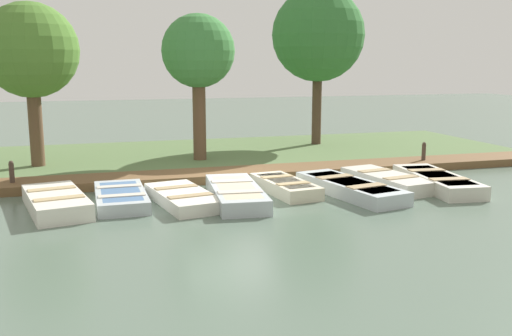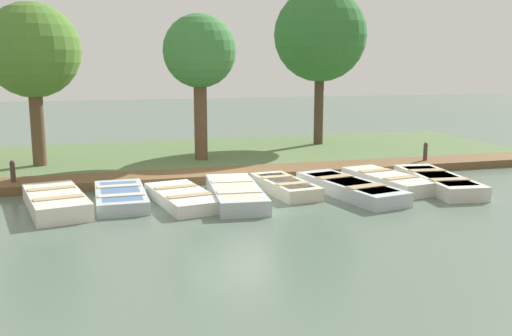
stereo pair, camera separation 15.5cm
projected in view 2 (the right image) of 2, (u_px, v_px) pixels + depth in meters
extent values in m
plane|color=#566B5B|center=(230.00, 188.00, 15.95)|extent=(80.00, 80.00, 0.00)
cube|color=#567042|center=(199.00, 157.00, 20.66)|extent=(8.00, 24.00, 0.20)
cube|color=brown|center=(220.00, 175.00, 17.21)|extent=(1.45, 23.40, 0.25)
cube|color=silver|center=(56.00, 202.00, 13.58)|extent=(3.13, 1.77, 0.41)
cube|color=#994C33|center=(55.00, 194.00, 13.55)|extent=(2.56, 1.40, 0.03)
cube|color=tan|center=(59.00, 198.00, 13.05)|extent=(0.51, 1.15, 0.03)
cube|color=tan|center=(52.00, 188.00, 14.03)|extent=(0.51, 1.15, 0.03)
cube|color=#B2BCC1|center=(121.00, 197.00, 14.26)|extent=(2.85, 1.22, 0.31)
cube|color=#4C709E|center=(120.00, 191.00, 14.23)|extent=(2.34, 0.96, 0.03)
cube|color=beige|center=(122.00, 195.00, 13.72)|extent=(0.29, 1.11, 0.03)
cube|color=beige|center=(119.00, 186.00, 14.74)|extent=(0.29, 1.11, 0.03)
cube|color=silver|center=(183.00, 197.00, 14.21)|extent=(2.99, 1.66, 0.31)
cube|color=#6B7F51|center=(183.00, 192.00, 14.18)|extent=(2.44, 1.31, 0.02)
cube|color=tan|center=(190.00, 195.00, 13.70)|extent=(0.47, 1.12, 0.03)
cube|color=tan|center=(176.00, 187.00, 14.65)|extent=(0.47, 1.12, 0.03)
cube|color=#B2BCC1|center=(235.00, 194.00, 14.49)|extent=(3.51, 1.50, 0.37)
cube|color=beige|center=(235.00, 187.00, 14.46)|extent=(2.87, 1.18, 0.03)
cube|color=beige|center=(239.00, 192.00, 13.83)|extent=(0.44, 1.11, 0.03)
cube|color=beige|center=(232.00, 181.00, 15.08)|extent=(0.44, 1.11, 0.03)
cube|color=beige|center=(285.00, 186.00, 15.40)|extent=(2.70, 1.28, 0.34)
cube|color=beige|center=(285.00, 181.00, 15.37)|extent=(2.21, 1.01, 0.03)
cube|color=tan|center=(293.00, 183.00, 14.91)|extent=(0.37, 0.93, 0.03)
cube|color=tan|center=(277.00, 176.00, 15.81)|extent=(0.37, 0.93, 0.03)
cube|color=#B2BCC1|center=(350.00, 188.00, 15.11)|extent=(3.75, 1.83, 0.36)
cube|color=beige|center=(350.00, 182.00, 15.08)|extent=(3.07, 1.46, 0.03)
cube|color=tan|center=(366.00, 186.00, 14.48)|extent=(0.56, 1.10, 0.03)
cube|color=tan|center=(335.00, 177.00, 15.68)|extent=(0.56, 1.10, 0.03)
cube|color=beige|center=(388.00, 181.00, 16.05)|extent=(3.14, 1.60, 0.37)
cube|color=teal|center=(388.00, 175.00, 16.02)|extent=(2.57, 1.27, 0.03)
cube|color=tan|center=(401.00, 178.00, 15.51)|extent=(0.47, 1.06, 0.03)
cube|color=tan|center=(375.00, 171.00, 16.52)|extent=(0.47, 1.06, 0.03)
cube|color=beige|center=(438.00, 182.00, 15.90)|extent=(3.57, 1.51, 0.38)
cube|color=beige|center=(438.00, 176.00, 15.87)|extent=(2.92, 1.20, 0.03)
cube|color=tan|center=(450.00, 179.00, 15.22)|extent=(0.46, 1.08, 0.03)
cube|color=tan|center=(427.00, 170.00, 16.50)|extent=(0.46, 1.08, 0.03)
cylinder|color=#47382D|center=(13.00, 177.00, 15.57)|extent=(0.13, 0.13, 0.77)
sphere|color=#47382D|center=(12.00, 162.00, 15.49)|extent=(0.12, 0.12, 0.12)
cylinder|color=#47382D|center=(425.00, 156.00, 19.01)|extent=(0.13, 0.13, 0.77)
sphere|color=#47382D|center=(426.00, 144.00, 18.94)|extent=(0.12, 0.12, 0.12)
cylinder|color=brown|center=(37.00, 125.00, 18.16)|extent=(0.43, 0.43, 3.03)
sphere|color=#4C7A2D|center=(32.00, 50.00, 17.74)|extent=(2.96, 2.96, 2.96)
cylinder|color=brown|center=(201.00, 119.00, 19.29)|extent=(0.44, 0.44, 3.18)
sphere|color=#3D7F3D|center=(199.00, 51.00, 18.87)|extent=(2.44, 2.44, 2.44)
cylinder|color=#4C3828|center=(319.00, 105.00, 22.95)|extent=(0.38, 0.38, 3.52)
sphere|color=#337033|center=(320.00, 35.00, 22.44)|extent=(3.66, 3.66, 3.66)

